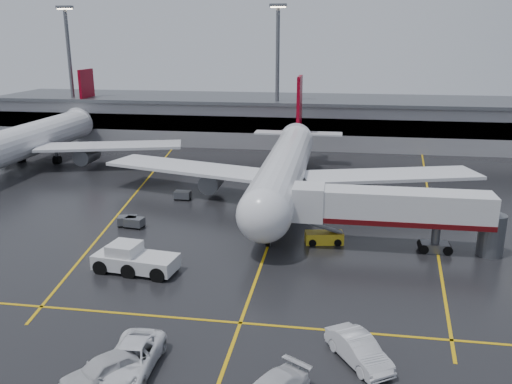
# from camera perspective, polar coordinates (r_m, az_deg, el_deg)

# --- Properties ---
(ground) EXTENTS (220.00, 220.00, 0.00)m
(ground) POSITION_cam_1_polar(r_m,az_deg,el_deg) (59.30, 2.21, -3.26)
(ground) COLOR black
(ground) RESTS_ON ground
(apron_line_centre) EXTENTS (0.25, 90.00, 0.02)m
(apron_line_centre) POSITION_cam_1_polar(r_m,az_deg,el_deg) (59.30, 2.21, -3.25)
(apron_line_centre) COLOR gold
(apron_line_centre) RESTS_ON ground
(apron_line_stop) EXTENTS (60.00, 0.25, 0.02)m
(apron_line_stop) POSITION_cam_1_polar(r_m,az_deg,el_deg) (39.46, -1.69, -13.86)
(apron_line_stop) COLOR gold
(apron_line_stop) RESTS_ON ground
(apron_line_left) EXTENTS (9.99, 69.35, 0.02)m
(apron_line_left) POSITION_cam_1_polar(r_m,az_deg,el_deg) (73.37, -12.53, 0.22)
(apron_line_left) COLOR gold
(apron_line_left) RESTS_ON ground
(apron_line_right) EXTENTS (7.57, 69.64, 0.02)m
(apron_line_right) POSITION_cam_1_polar(r_m,az_deg,el_deg) (69.42, 18.15, -1.14)
(apron_line_right) COLOR gold
(apron_line_right) RESTS_ON ground
(terminal) EXTENTS (122.00, 19.00, 8.60)m
(terminal) POSITION_cam_1_polar(r_m,az_deg,el_deg) (104.80, 5.38, 7.70)
(terminal) COLOR gray
(terminal) RESTS_ON ground
(light_mast_left) EXTENTS (3.00, 1.20, 25.45)m
(light_mast_left) POSITION_cam_1_polar(r_m,az_deg,el_deg) (110.38, -19.32, 12.62)
(light_mast_left) COLOR #595B60
(light_mast_left) RESTS_ON ground
(light_mast_mid) EXTENTS (3.00, 1.20, 25.45)m
(light_mast_mid) POSITION_cam_1_polar(r_m,az_deg,el_deg) (98.33, 2.32, 13.15)
(light_mast_mid) COLOR #595B60
(light_mast_mid) RESTS_ON ground
(main_airliner) EXTENTS (48.80, 45.60, 14.10)m
(main_airliner) POSITION_cam_1_polar(r_m,az_deg,el_deg) (67.37, 3.23, 2.85)
(main_airliner) COLOR silver
(main_airliner) RESTS_ON ground
(second_airliner) EXTENTS (48.80, 45.60, 14.10)m
(second_airliner) POSITION_cam_1_polar(r_m,az_deg,el_deg) (92.47, -22.90, 5.28)
(second_airliner) COLOR silver
(second_airliner) RESTS_ON ground
(jet_bridge) EXTENTS (19.90, 3.40, 6.05)m
(jet_bridge) POSITION_cam_1_polar(r_m,az_deg,el_deg) (52.29, 14.50, -1.95)
(jet_bridge) COLOR silver
(jet_bridge) RESTS_ON ground
(pushback_tractor) EXTENTS (7.62, 3.94, 2.61)m
(pushback_tractor) POSITION_cam_1_polar(r_m,az_deg,el_deg) (48.14, -12.98, -7.13)
(pushback_tractor) COLOR silver
(pushback_tractor) RESTS_ON ground
(belt_loader) EXTENTS (3.96, 2.30, 2.37)m
(belt_loader) POSITION_cam_1_polar(r_m,az_deg,el_deg) (53.67, 7.32, -4.86)
(belt_loader) COLOR yellow
(belt_loader) RESTS_ON ground
(service_van_a) EXTENTS (3.02, 6.35, 1.75)m
(service_van_a) POSITION_cam_1_polar(r_m,az_deg,el_deg) (34.94, -13.29, -17.05)
(service_van_a) COLOR white
(service_van_a) RESTS_ON ground
(service_van_c) EXTENTS (4.47, 5.53, 1.77)m
(service_van_c) POSITION_cam_1_polar(r_m,az_deg,el_deg) (35.52, 10.96, -16.27)
(service_van_c) COLOR silver
(service_van_c) RESTS_ON ground
(service_van_d) EXTENTS (5.19, 5.42, 1.83)m
(service_van_d) POSITION_cam_1_polar(r_m,az_deg,el_deg) (34.28, -15.87, -17.90)
(service_van_d) COLOR silver
(service_van_d) RESTS_ON ground
(baggage_cart_a) EXTENTS (2.15, 1.55, 1.12)m
(baggage_cart_a) POSITION_cam_1_polar(r_m,az_deg,el_deg) (58.92, -12.93, -3.17)
(baggage_cart_a) COLOR #595B60
(baggage_cart_a) RESTS_ON ground
(baggage_cart_b) EXTENTS (2.25, 1.74, 1.12)m
(baggage_cart_b) POSITION_cam_1_polar(r_m,az_deg,el_deg) (59.59, -13.64, -2.99)
(baggage_cart_b) COLOR #595B60
(baggage_cart_b) RESTS_ON ground
(baggage_cart_c) EXTENTS (2.02, 1.33, 1.12)m
(baggage_cart_c) POSITION_cam_1_polar(r_m,az_deg,el_deg) (67.90, -7.89, -0.30)
(baggage_cart_c) COLOR #595B60
(baggage_cart_c) RESTS_ON ground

